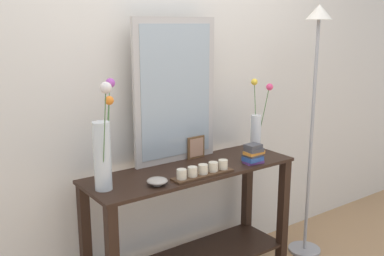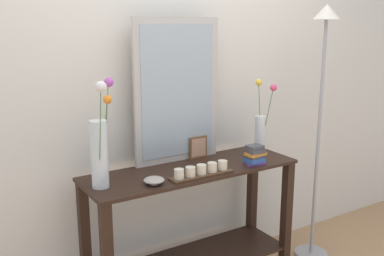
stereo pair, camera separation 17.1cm
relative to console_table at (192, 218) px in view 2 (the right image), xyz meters
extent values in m
cube|color=silver|center=(0.00, 0.34, 0.84)|extent=(6.40, 0.08, 2.70)
cube|color=black|center=(0.00, 0.00, 0.32)|extent=(1.33, 0.43, 0.02)
cube|color=black|center=(0.62, -0.18, -0.10)|extent=(0.06, 0.06, 0.82)
cube|color=black|center=(-0.62, 0.18, -0.10)|extent=(0.06, 0.06, 0.82)
cube|color=black|center=(0.62, 0.18, -0.10)|extent=(0.06, 0.06, 0.82)
cube|color=#B7B2AD|center=(0.01, 0.19, 0.77)|extent=(0.58, 0.03, 0.89)
cube|color=#9EADB7|center=(0.01, 0.17, 0.77)|extent=(0.50, 0.00, 0.81)
cylinder|color=silver|center=(-0.58, -0.01, 0.51)|extent=(0.09, 0.09, 0.36)
cylinder|color=#4C753D|center=(-0.53, 0.03, 0.61)|extent=(0.12, 0.12, 0.53)
sphere|color=#B24CB7|center=(-0.47, 0.08, 0.87)|extent=(0.05, 0.05, 0.05)
cylinder|color=#4C753D|center=(-0.59, -0.08, 0.61)|extent=(0.01, 0.11, 0.53)
sphere|color=silver|center=(-0.60, -0.13, 0.88)|extent=(0.06, 0.06, 0.06)
cylinder|color=#4C753D|center=(-0.53, 0.02, 0.56)|extent=(0.07, 0.09, 0.44)
sphere|color=orange|center=(-0.49, 0.06, 0.78)|extent=(0.05, 0.05, 0.05)
cylinder|color=silver|center=(0.56, 0.04, 0.45)|extent=(0.07, 0.07, 0.25)
cylinder|color=#4C753D|center=(0.56, 0.05, 0.57)|extent=(0.01, 0.05, 0.45)
sphere|color=yellow|center=(0.57, 0.08, 0.80)|extent=(0.04, 0.04, 0.04)
cylinder|color=#4C753D|center=(0.58, 0.00, 0.56)|extent=(0.03, 0.08, 0.43)
sphere|color=#EA4275|center=(0.59, -0.04, 0.78)|extent=(0.04, 0.04, 0.04)
cube|color=#472D1C|center=(-0.03, -0.15, 0.33)|extent=(0.39, 0.09, 0.01)
cylinder|color=beige|center=(-0.18, -0.15, 0.37)|extent=(0.06, 0.06, 0.05)
cylinder|color=beige|center=(-0.10, -0.15, 0.37)|extent=(0.06, 0.06, 0.05)
cylinder|color=beige|center=(-0.03, -0.15, 0.37)|extent=(0.06, 0.06, 0.05)
cylinder|color=beige|center=(0.05, -0.15, 0.37)|extent=(0.06, 0.06, 0.05)
cylinder|color=beige|center=(0.12, -0.15, 0.37)|extent=(0.06, 0.06, 0.05)
cube|color=brown|center=(0.14, 0.16, 0.40)|extent=(0.13, 0.01, 0.14)
cube|color=tan|center=(0.14, 0.15, 0.40)|extent=(0.10, 0.00, 0.12)
cylinder|color=#9E9389|center=(-0.32, -0.12, 0.33)|extent=(0.05, 0.05, 0.01)
ellipsoid|color=#9E9389|center=(-0.32, -0.12, 0.35)|extent=(0.11, 0.11, 0.03)
cube|color=#663884|center=(0.37, -0.14, 0.33)|extent=(0.13, 0.09, 0.02)
cube|color=#2D519E|center=(0.37, -0.14, 0.36)|extent=(0.12, 0.09, 0.03)
cube|color=#424247|center=(0.37, -0.13, 0.38)|extent=(0.11, 0.10, 0.01)
cube|color=orange|center=(0.37, -0.14, 0.39)|extent=(0.13, 0.08, 0.02)
cube|color=#424247|center=(0.37, -0.14, 0.41)|extent=(0.10, 0.09, 0.02)
cube|color=#424247|center=(0.37, -0.14, 0.44)|extent=(0.10, 0.08, 0.02)
cylinder|color=#9E9EA3|center=(1.01, -0.07, -0.50)|extent=(0.24, 0.24, 0.02)
cylinder|color=#9E9EA3|center=(1.01, -0.07, 0.35)|extent=(0.02, 0.02, 1.69)
cone|color=beige|center=(1.01, -0.07, 1.25)|extent=(0.18, 0.18, 0.10)
camera|label=1|loc=(-1.49, -2.07, 1.18)|focal=41.65mm
camera|label=2|loc=(-1.35, -2.16, 1.18)|focal=41.65mm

